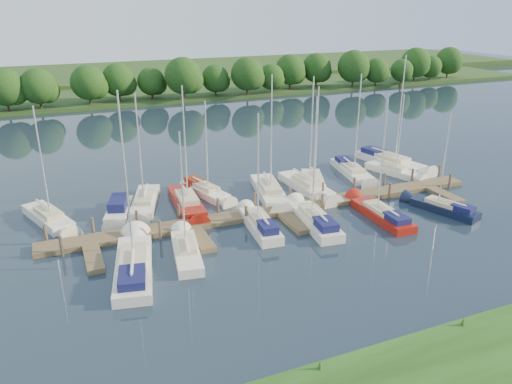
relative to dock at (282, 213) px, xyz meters
name	(u,v)px	position (x,y,z in m)	size (l,w,h in m)	color
ground	(325,251)	(0.00, -7.31, -0.20)	(260.00, 260.00, 0.00)	#1B2936
dock	(282,213)	(0.00, 0.00, 0.00)	(40.00, 6.00, 0.40)	brown
mooring_pilings	(277,204)	(0.00, 1.13, 0.40)	(38.24, 2.84, 2.00)	#473D33
far_shore	(138,91)	(0.00, 67.69, 0.10)	(180.00, 30.00, 0.60)	#25441A
distant_hill	(119,74)	(0.00, 92.69, 0.50)	(220.00, 40.00, 1.40)	#304E22
treeline	(184,78)	(6.31, 54.89, 3.96)	(143.74, 9.62, 8.31)	#38281C
sailboat_n_0	(50,220)	(-18.64, 6.01, 0.08)	(4.14, 7.97, 10.34)	white
motorboat	(119,211)	(-13.07, 5.48, 0.17)	(3.28, 6.33, 1.82)	white
sailboat_n_2	(145,204)	(-10.65, 6.44, 0.07)	(4.07, 8.41, 10.64)	white
sailboat_n_3	(188,205)	(-7.15, 4.71, 0.08)	(2.59, 8.93, 11.41)	maroon
sailboat_n_4	(206,192)	(-4.68, 7.10, 0.12)	(3.45, 7.38, 9.47)	white
sailboat_n_5	(270,194)	(0.83, 4.36, 0.08)	(3.84, 9.42, 11.95)	white
sailboat_n_6	(308,188)	(4.86, 4.34, 0.08)	(2.47, 9.00, 11.54)	white
sailboat_n_7	(314,185)	(5.88, 4.87, 0.07)	(4.45, 8.09, 10.44)	white
sailboat_n_8	(353,172)	(11.65, 6.80, 0.10)	(3.39, 8.89, 11.04)	white
sailboat_n_9	(394,172)	(15.81, 5.17, 0.07)	(3.35, 7.01, 9.01)	white
sailboat_n_10	(392,162)	(17.52, 7.87, 0.13)	(4.18, 10.08, 12.60)	white
sailboat_s_0	(134,266)	(-13.54, -4.61, 0.13)	(4.04, 10.20, 12.73)	white
sailboat_s_1	(186,251)	(-9.64, -3.89, 0.08)	(2.74, 7.50, 9.58)	white
sailboat_s_2	(260,225)	(-2.96, -1.97, 0.15)	(2.41, 7.65, 9.94)	white
sailboat_s_3	(314,221)	(1.55, -2.90, 0.14)	(2.84, 8.62, 11.02)	white
sailboat_s_4	(380,214)	(7.50, -3.77, 0.11)	(2.19, 8.28, 10.48)	maroon
sailboat_s_5	(442,208)	(13.31, -4.83, 0.12)	(3.49, 7.03, 9.07)	black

